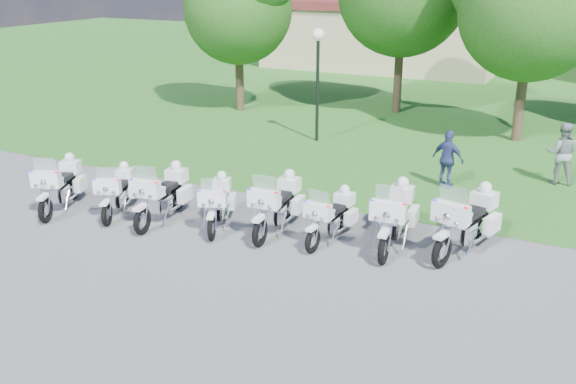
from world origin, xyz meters
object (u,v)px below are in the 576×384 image
at_px(motorcycle_5, 331,216).
at_px(bystander_b, 562,154).
at_px(motorcycle_2, 163,194).
at_px(motorcycle_3, 218,202).
at_px(lamp_post, 318,57).
at_px(motorcycle_1, 117,191).
at_px(bystander_c, 448,159).
at_px(motorcycle_0, 60,184).
at_px(motorcycle_7, 467,221).
at_px(motorcycle_6, 395,216).
at_px(motorcycle_4, 277,204).

height_order(motorcycle_5, bystander_b, bystander_b).
relative_size(motorcycle_2, motorcycle_3, 1.18).
distance_m(lamp_post, bystander_b, 8.78).
xyz_separation_m(motorcycle_1, bystander_c, (7.18, 5.86, 0.23)).
distance_m(motorcycle_1, bystander_c, 9.27).
distance_m(motorcycle_3, lamp_post, 8.98).
xyz_separation_m(motorcycle_5, bystander_b, (4.43, 6.80, 0.32)).
relative_size(motorcycle_3, bystander_c, 1.22).
distance_m(motorcycle_0, motorcycle_5, 7.33).
relative_size(motorcycle_5, motorcycle_7, 0.82).
distance_m(motorcycle_2, motorcycle_6, 5.83).
relative_size(motorcycle_0, bystander_c, 1.35).
height_order(motorcycle_2, motorcycle_6, motorcycle_6).
distance_m(motorcycle_0, motorcycle_7, 10.37).
bearing_deg(motorcycle_4, motorcycle_6, -175.21).
bearing_deg(motorcycle_7, motorcycle_4, 25.24).
height_order(motorcycle_5, motorcycle_7, motorcycle_7).
bearing_deg(bystander_c, motorcycle_4, 77.69).
distance_m(motorcycle_4, motorcycle_7, 4.42).
bearing_deg(motorcycle_0, motorcycle_1, 172.97).
xyz_separation_m(motorcycle_5, motorcycle_7, (2.96, 0.74, 0.15)).
bearing_deg(motorcycle_3, motorcycle_6, 168.01).
relative_size(motorcycle_2, motorcycle_7, 0.94).
distance_m(motorcycle_0, motorcycle_6, 8.78).
bearing_deg(bystander_c, motorcycle_2, 61.90).
height_order(motorcycle_1, motorcycle_5, motorcycle_1).
bearing_deg(motorcycle_7, bystander_c, -56.86).
relative_size(motorcycle_7, bystander_b, 1.41).
bearing_deg(motorcycle_4, motorcycle_1, 6.45).
distance_m(motorcycle_2, bystander_c, 8.17).
bearing_deg(motorcycle_4, motorcycle_2, 8.39).
distance_m(motorcycle_3, motorcycle_5, 2.88).
xyz_separation_m(motorcycle_1, motorcycle_6, (7.07, 1.21, 0.11)).
distance_m(motorcycle_0, motorcycle_2, 2.96).
distance_m(motorcycle_1, bystander_b, 12.67).
height_order(motorcycle_3, motorcycle_4, motorcycle_4).
distance_m(motorcycle_2, lamp_post, 9.15).
distance_m(motorcycle_2, motorcycle_4, 3.00).
bearing_deg(motorcycle_0, motorcycle_4, 169.67).
bearing_deg(bystander_c, motorcycle_7, 126.11).
relative_size(motorcycle_1, motorcycle_2, 0.84).
distance_m(motorcycle_0, motorcycle_4, 5.95).
distance_m(motorcycle_1, motorcycle_5, 5.72).
distance_m(motorcycle_7, lamp_post, 10.39).
bearing_deg(bystander_c, lamp_post, -11.90).
distance_m(motorcycle_6, motorcycle_7, 1.59).
bearing_deg(motorcycle_0, bystander_c, -166.27).
xyz_separation_m(motorcycle_1, lamp_post, (1.67, 8.97, 2.46)).
bearing_deg(bystander_b, motorcycle_0, 28.81).
relative_size(motorcycle_4, bystander_c, 1.45).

